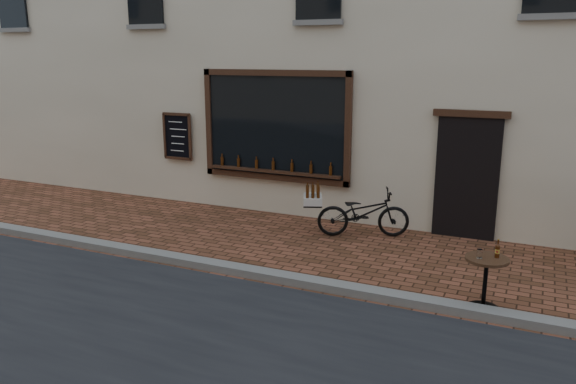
% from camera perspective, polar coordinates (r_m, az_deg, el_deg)
% --- Properties ---
extents(ground, '(90.00, 90.00, 0.00)m').
position_cam_1_polar(ground, '(8.13, 0.31, -9.81)').
color(ground, '#4D2A18').
rests_on(ground, ground).
extents(kerb, '(90.00, 0.25, 0.12)m').
position_cam_1_polar(kerb, '(8.28, 0.89, -8.93)').
color(kerb, slate).
rests_on(kerb, ground).
extents(cargo_bicycle, '(1.99, 1.24, 0.94)m').
position_cam_1_polar(cargo_bicycle, '(10.36, 7.47, -2.06)').
color(cargo_bicycle, black).
rests_on(cargo_bicycle, ground).
extents(bistro_table, '(0.56, 0.56, 0.96)m').
position_cam_1_polar(bistro_table, '(7.78, 19.48, -7.72)').
color(bistro_table, black).
rests_on(bistro_table, ground).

